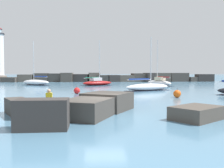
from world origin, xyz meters
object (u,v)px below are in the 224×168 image
Objects in this scene: sailboat_moored_3 at (36,82)px; mooring_buoy_orange_near at (77,91)px; sailboat_moored_5 at (97,83)px; sailboat_moored_4 at (148,87)px; mooring_buoy_far_side at (177,94)px; person_on_rocks at (49,101)px; sailboat_moored_2 at (159,83)px.

mooring_buoy_orange_near is (9.66, -20.51, -0.21)m from sailboat_moored_3.
sailboat_moored_4 is at bearing -64.23° from sailboat_moored_5.
sailboat_moored_3 is 1.17× the size of sailboat_moored_4.
mooring_buoy_orange_near is 0.98× the size of mooring_buoy_far_side.
person_on_rocks is (-3.23, -34.49, 0.36)m from sailboat_moored_5.
sailboat_moored_4 reaches higher than person_on_rocks.
sailboat_moored_3 reaches higher than sailboat_moored_2.
mooring_buoy_far_side is (1.00, -9.76, -0.14)m from sailboat_moored_4.
sailboat_moored_4 is 4.62× the size of person_on_rocks.
sailboat_moored_5 reaches higher than mooring_buoy_far_side.
person_on_rocks is (-0.53, -15.59, 0.53)m from mooring_buoy_orange_near.
mooring_buoy_orange_near is at bearing 88.06° from person_on_rocks.
sailboat_moored_4 is 9.81m from mooring_buoy_far_side.
sailboat_moored_5 is 34.65m from person_on_rocks.
sailboat_moored_4 is (19.34, -16.09, -0.06)m from sailboat_moored_3.
mooring_buoy_far_side is 0.60× the size of person_on_rocks.
person_on_rocks is at bearing -75.81° from sailboat_moored_3.
mooring_buoy_far_side is at bearing 42.44° from person_on_rocks.
sailboat_moored_5 reaches higher than person_on_rocks.
sailboat_moored_2 is 12.04m from sailboat_moored_5.
sailboat_moored_5 is at bearing -7.43° from sailboat_moored_3.
sailboat_moored_3 reaches higher than sailboat_moored_4.
sailboat_moored_5 reaches higher than sailboat_moored_2.
sailboat_moored_2 reaches higher than sailboat_moored_4.
sailboat_moored_4 is 16.08m from sailboat_moored_5.
mooring_buoy_far_side is 15.21m from person_on_rocks.
sailboat_moored_3 is (-24.19, 3.82, -0.04)m from sailboat_moored_2.
person_on_rocks is (9.13, -36.11, 0.32)m from sailboat_moored_3.
sailboat_moored_3 is 5.39× the size of person_on_rocks.
sailboat_moored_2 is at bearing -8.97° from sailboat_moored_3.
sailboat_moored_4 is 22.48m from person_on_rocks.
mooring_buoy_far_side reaches higher than mooring_buoy_orange_near.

